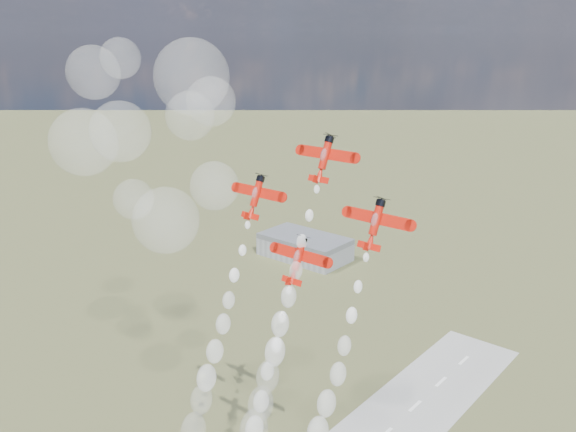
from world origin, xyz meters
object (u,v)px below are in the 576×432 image
at_px(plane_lead, 324,158).
at_px(plane_slot, 298,259).
at_px(plane_right, 375,223).
at_px(hangar, 305,247).
at_px(plane_left, 256,196).

xyz_separation_m(plane_lead, plane_slot, (0.00, -8.23, -18.87)).
height_order(plane_lead, plane_right, plane_lead).
distance_m(hangar, plane_lead, 232.95).
relative_size(plane_lead, plane_slot, 1.00).
distance_m(plane_lead, plane_slot, 20.59).
height_order(plane_lead, plane_slot, plane_lead).
bearing_deg(plane_slot, plane_lead, 90.00).
xyz_separation_m(plane_left, plane_right, (29.41, 0.00, 0.00)).
distance_m(plane_right, plane_slot, 17.95).
bearing_deg(plane_right, plane_lead, 164.36).
bearing_deg(plane_right, plane_left, 180.00).
height_order(plane_left, plane_slot, plane_left).
relative_size(plane_lead, plane_right, 1.00).
bearing_deg(plane_left, plane_lead, 15.64).
bearing_deg(hangar, plane_right, -48.73).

